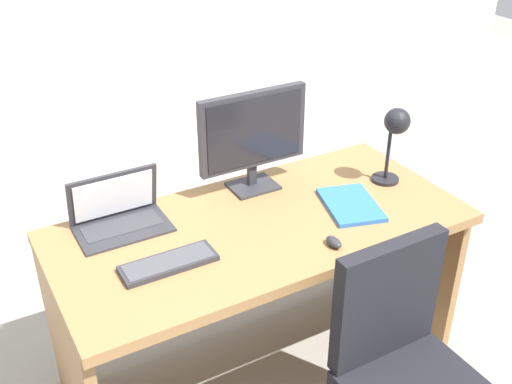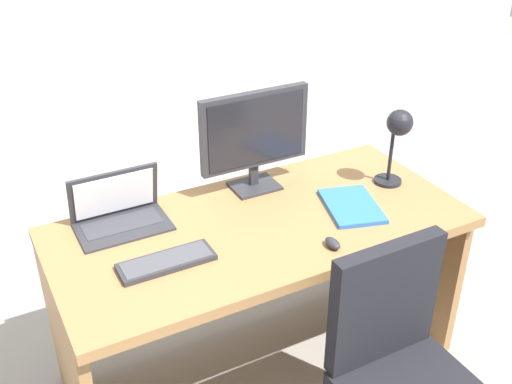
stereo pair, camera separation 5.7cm
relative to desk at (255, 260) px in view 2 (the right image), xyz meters
The scene contains 8 objects.
ground 1.55m from the desk, 90.00° to the left, with size 12.00×12.00×0.00m, color gray.
desk is the anchor object (origin of this frame).
monitor 0.52m from the desk, 62.73° to the left, with size 0.48×0.16×0.44m.
laptop 0.60m from the desk, 155.76° to the left, with size 0.35×0.23×0.22m.
keyboard 0.49m from the desk, 162.96° to the right, with size 0.34×0.12×0.02m.
mouse 0.42m from the desk, 63.74° to the right, with size 0.04×0.08×0.03m.
desk_lamp 0.80m from the desk, ahead, with size 0.12×0.14×0.35m.
book 0.46m from the desk, 17.25° to the right, with size 0.28×0.34×0.02m.
Camera 2 is at (-0.97, -1.80, 2.06)m, focal length 43.25 mm.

